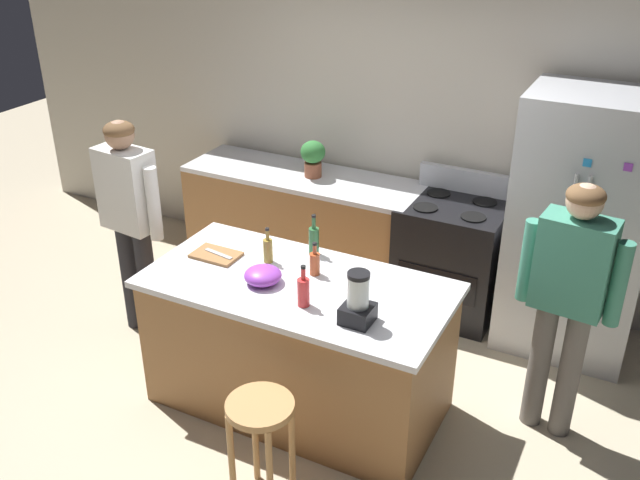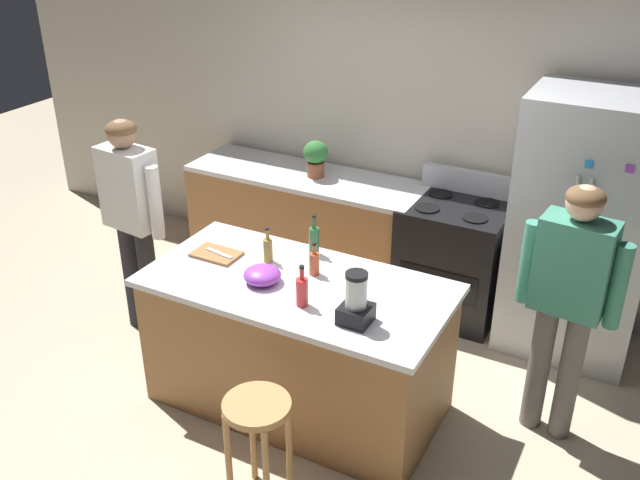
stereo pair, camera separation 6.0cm
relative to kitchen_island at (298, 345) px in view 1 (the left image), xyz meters
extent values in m
plane|color=beige|center=(0.00, 0.00, -0.46)|extent=(14.00, 14.00, 0.00)
cube|color=beige|center=(0.00, 1.95, 0.89)|extent=(8.00, 0.10, 2.70)
cube|color=#9E6B3D|center=(0.00, 0.00, -0.02)|extent=(1.80, 0.87, 0.87)
cube|color=silver|center=(0.00, 0.00, 0.43)|extent=(1.86, 0.93, 0.04)
cube|color=#9E6B3D|center=(-0.80, 1.55, -0.02)|extent=(2.00, 0.64, 0.87)
cube|color=silver|center=(-0.80, 1.55, 0.43)|extent=(2.00, 0.64, 0.04)
cube|color=#B7BABF|center=(1.39, 1.50, 0.48)|extent=(0.90, 0.70, 1.87)
cylinder|color=#B7BABF|center=(1.35, 1.13, 0.57)|extent=(0.02, 0.02, 0.84)
cylinder|color=#B7BABF|center=(1.43, 1.13, 0.57)|extent=(0.02, 0.02, 0.84)
cube|color=#3FB259|center=(1.26, 1.15, 0.49)|extent=(0.05, 0.01, 0.05)
cube|color=#268CD8|center=(1.39, 1.15, 1.07)|extent=(0.05, 0.01, 0.05)
cube|color=purple|center=(1.63, 1.15, 1.08)|extent=(0.05, 0.01, 0.05)
cube|color=black|center=(0.50, 1.52, 0.00)|extent=(0.76, 0.64, 0.91)
cube|color=black|center=(0.50, 1.20, -0.05)|extent=(0.60, 0.01, 0.24)
cube|color=#B7BABF|center=(0.50, 1.81, 0.54)|extent=(0.76, 0.06, 0.18)
cylinder|color=black|center=(0.32, 1.37, 0.46)|extent=(0.18, 0.18, 0.01)
cylinder|color=black|center=(0.68, 1.37, 0.46)|extent=(0.18, 0.18, 0.01)
cylinder|color=black|center=(0.32, 1.67, 0.46)|extent=(0.18, 0.18, 0.01)
cylinder|color=black|center=(0.68, 1.67, 0.46)|extent=(0.18, 0.18, 0.01)
cylinder|color=#26262B|center=(-1.55, 0.23, -0.03)|extent=(0.14, 0.14, 0.86)
cylinder|color=#26262B|center=(-1.38, 0.21, -0.03)|extent=(0.14, 0.14, 0.86)
cube|color=white|center=(-1.46, 0.22, 0.69)|extent=(0.42, 0.26, 0.58)
cylinder|color=white|center=(-1.71, 0.25, 0.64)|extent=(0.10, 0.10, 0.53)
cylinder|color=white|center=(-1.22, 0.19, 0.64)|extent=(0.10, 0.10, 0.53)
sphere|color=tan|center=(-1.46, 0.22, 1.09)|extent=(0.22, 0.22, 0.20)
ellipsoid|color=brown|center=(-1.46, 0.22, 1.12)|extent=(0.23, 0.23, 0.12)
cylinder|color=#66605B|center=(1.57, 0.50, -0.02)|extent=(0.14, 0.14, 0.87)
cylinder|color=#66605B|center=(1.39, 0.52, -0.02)|extent=(0.14, 0.14, 0.87)
cube|color=#3F8C72|center=(1.48, 0.51, 0.70)|extent=(0.42, 0.26, 0.56)
cylinder|color=#3F8C72|center=(1.73, 0.48, 0.65)|extent=(0.10, 0.10, 0.51)
cylinder|color=#3F8C72|center=(1.23, 0.53, 0.65)|extent=(0.10, 0.10, 0.51)
sphere|color=#D8AD8C|center=(1.48, 0.51, 1.08)|extent=(0.22, 0.22, 0.20)
ellipsoid|color=brown|center=(1.48, 0.51, 1.12)|extent=(0.23, 0.23, 0.12)
cylinder|color=#B7844C|center=(0.22, -0.81, 0.20)|extent=(0.36, 0.36, 0.04)
cylinder|color=#B7844C|center=(0.11, -0.93, -0.14)|extent=(0.04, 0.04, 0.64)
cylinder|color=#B7844C|center=(0.34, -0.93, -0.14)|extent=(0.04, 0.04, 0.64)
cylinder|color=#B7844C|center=(0.11, -0.69, -0.14)|extent=(0.04, 0.04, 0.64)
cylinder|color=#B7844C|center=(0.34, -0.69, -0.14)|extent=(0.04, 0.04, 0.64)
cylinder|color=brown|center=(-0.70, 1.55, 0.51)|extent=(0.14, 0.14, 0.12)
ellipsoid|color=#337A38|center=(-0.70, 1.55, 0.66)|extent=(0.20, 0.20, 0.18)
cube|color=black|center=(0.50, -0.22, 0.50)|extent=(0.17, 0.17, 0.10)
cylinder|color=silver|center=(0.50, -0.22, 0.64)|extent=(0.12, 0.12, 0.18)
cylinder|color=black|center=(0.50, -0.22, 0.75)|extent=(0.12, 0.12, 0.02)
cylinder|color=red|center=(0.15, -0.21, 0.54)|extent=(0.07, 0.07, 0.17)
cylinder|color=red|center=(0.15, -0.21, 0.66)|extent=(0.03, 0.03, 0.07)
cylinder|color=black|center=(0.15, -0.21, 0.70)|extent=(0.03, 0.03, 0.02)
cylinder|color=olive|center=(-0.29, 0.15, 0.53)|extent=(0.06, 0.06, 0.15)
cylinder|color=olive|center=(-0.29, 0.15, 0.64)|extent=(0.02, 0.02, 0.07)
cylinder|color=black|center=(-0.29, 0.15, 0.68)|extent=(0.03, 0.03, 0.02)
cylinder|color=#2D6638|center=(-0.08, 0.37, 0.54)|extent=(0.07, 0.07, 0.18)
cylinder|color=#2D6638|center=(-0.08, 0.37, 0.67)|extent=(0.03, 0.03, 0.08)
cylinder|color=black|center=(-0.08, 0.37, 0.72)|extent=(0.03, 0.03, 0.02)
cylinder|color=#B24C26|center=(0.05, 0.14, 0.52)|extent=(0.06, 0.06, 0.14)
cylinder|color=#B24C26|center=(0.05, 0.14, 0.62)|extent=(0.02, 0.02, 0.06)
cylinder|color=black|center=(0.05, 0.14, 0.66)|extent=(0.03, 0.03, 0.02)
ellipsoid|color=purple|center=(-0.18, -0.10, 0.50)|extent=(0.23, 0.23, 0.10)
cube|color=#9E6B3D|center=(-0.62, 0.05, 0.46)|extent=(0.30, 0.20, 0.02)
cube|color=#B7BABF|center=(-0.60, 0.05, 0.48)|extent=(0.22, 0.07, 0.01)
camera|label=1|loc=(1.80, -3.21, 2.61)|focal=39.88mm
camera|label=2|loc=(1.85, -3.18, 2.61)|focal=39.88mm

